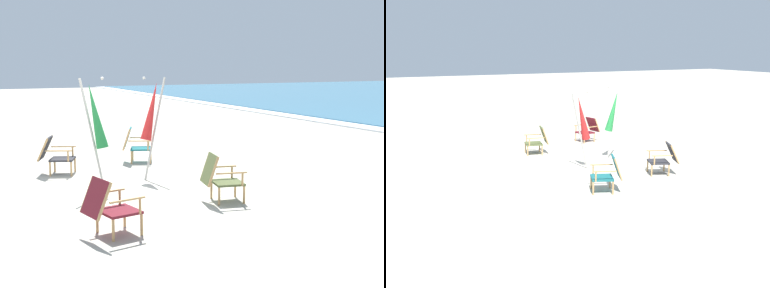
# 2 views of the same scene
# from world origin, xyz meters

# --- Properties ---
(ground_plane) EXTENTS (80.00, 80.00, 0.00)m
(ground_plane) POSITION_xyz_m (0.00, 0.00, 0.00)
(ground_plane) COLOR #B7AF9E
(beach_chair_front_left) EXTENTS (0.69, 0.77, 0.82)m
(beach_chair_front_left) POSITION_xyz_m (1.68, 1.56, 0.43)
(beach_chair_front_left) COLOR #515B33
(beach_chair_front_left) RESTS_ON ground
(beach_chair_back_left) EXTENTS (0.78, 0.84, 0.82)m
(beach_chair_back_left) POSITION_xyz_m (-2.37, 1.47, 0.43)
(beach_chair_back_left) COLOR #196066
(beach_chair_back_left) RESTS_ON ground
(beach_chair_back_right) EXTENTS (0.80, 0.89, 0.80)m
(beach_chair_back_right) POSITION_xyz_m (-1.77, -0.51, 0.43)
(beach_chair_back_right) COLOR #28282D
(beach_chair_back_right) RESTS_ON ground
(beach_chair_mid_center) EXTENTS (0.70, 0.80, 0.81)m
(beach_chair_mid_center) POSITION_xyz_m (2.65, -0.64, 0.43)
(beach_chair_mid_center) COLOR maroon
(beach_chair_mid_center) RESTS_ON ground
(umbrella_furled_green) EXTENTS (0.48, 0.49, 2.08)m
(umbrella_furled_green) POSITION_xyz_m (0.17, -0.13, 1.36)
(umbrella_furled_green) COLOR #B7B2A8
(umbrella_furled_green) RESTS_ON ground
(umbrella_furled_red) EXTENTS (0.38, 0.65, 2.06)m
(umbrella_furled_red) POSITION_xyz_m (-0.48, 1.18, 1.35)
(umbrella_furled_red) COLOR #B7B2A8
(umbrella_furled_red) RESTS_ON ground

